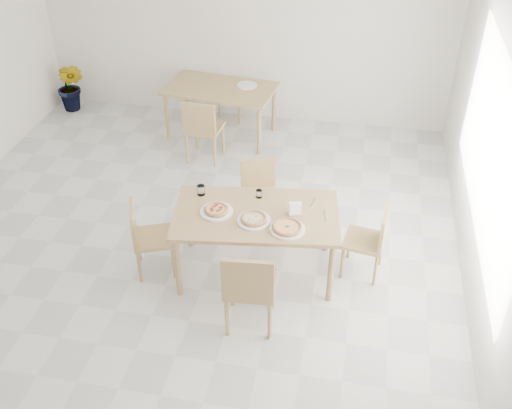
% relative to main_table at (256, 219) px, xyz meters
% --- Properties ---
extents(room, '(7.28, 7.00, 7.00)m').
position_rel_main_table_xyz_m(room, '(2.11, 0.34, 0.82)').
color(room, silver).
rests_on(room, ground).
extents(main_table, '(1.74, 1.14, 0.75)m').
position_rel_main_table_xyz_m(main_table, '(0.00, 0.00, 0.00)').
color(main_table, tan).
rests_on(main_table, ground).
extents(chair_south, '(0.50, 0.50, 0.93)m').
position_rel_main_table_xyz_m(chair_south, '(0.09, -0.80, -0.14)').
color(chair_south, tan).
rests_on(chair_south, ground).
extents(chair_north, '(0.51, 0.51, 0.80)m').
position_rel_main_table_xyz_m(chair_north, '(-0.12, 0.86, -0.21)').
color(chair_north, tan).
rests_on(chair_north, ground).
extents(chair_west, '(0.53, 0.53, 0.83)m').
position_rel_main_table_xyz_m(chair_west, '(-1.11, -0.19, -0.20)').
color(chair_west, tan).
rests_on(chair_west, ground).
extents(chair_east, '(0.45, 0.45, 0.81)m').
position_rel_main_table_xyz_m(chair_east, '(1.16, 0.20, -0.21)').
color(chair_east, tan).
rests_on(chair_east, ground).
extents(plate_margherita, '(0.34, 0.34, 0.02)m').
position_rel_main_table_xyz_m(plate_margherita, '(0.34, -0.20, 0.08)').
color(plate_margherita, white).
rests_on(plate_margherita, main_table).
extents(plate_mushroom, '(0.33, 0.33, 0.02)m').
position_rel_main_table_xyz_m(plate_mushroom, '(0.00, -0.13, 0.08)').
color(plate_mushroom, white).
rests_on(plate_mushroom, main_table).
extents(plate_pepperoni, '(0.33, 0.33, 0.02)m').
position_rel_main_table_xyz_m(plate_pepperoni, '(-0.39, -0.05, 0.08)').
color(plate_pepperoni, white).
rests_on(plate_pepperoni, main_table).
extents(pizza_margherita, '(0.30, 0.30, 0.03)m').
position_rel_main_table_xyz_m(pizza_margherita, '(0.34, -0.20, 0.11)').
color(pizza_margherita, tan).
rests_on(pizza_margherita, plate_margherita).
extents(pizza_mushroom, '(0.35, 0.35, 0.03)m').
position_rel_main_table_xyz_m(pizza_mushroom, '(0.00, -0.13, 0.11)').
color(pizza_mushroom, tan).
rests_on(pizza_mushroom, plate_mushroom).
extents(pizza_pepperoni, '(0.31, 0.31, 0.03)m').
position_rel_main_table_xyz_m(pizza_pepperoni, '(-0.39, -0.05, 0.11)').
color(pizza_pepperoni, tan).
rests_on(pizza_pepperoni, plate_pepperoni).
extents(tumbler_a, '(0.08, 0.08, 0.11)m').
position_rel_main_table_xyz_m(tumbler_a, '(-0.62, 0.22, 0.13)').
color(tumbler_a, white).
rests_on(tumbler_a, main_table).
extents(tumbler_b, '(0.06, 0.06, 0.08)m').
position_rel_main_table_xyz_m(tumbler_b, '(-0.02, 0.28, 0.12)').
color(tumbler_b, white).
rests_on(tumbler_b, main_table).
extents(napkin_holder, '(0.14, 0.10, 0.14)m').
position_rel_main_table_xyz_m(napkin_holder, '(0.38, 0.05, 0.14)').
color(napkin_holder, silver).
rests_on(napkin_holder, main_table).
extents(fork_a, '(0.05, 0.20, 0.01)m').
position_rel_main_table_xyz_m(fork_a, '(0.68, 0.09, 0.08)').
color(fork_a, silver).
rests_on(fork_a, main_table).
extents(fork_b, '(0.04, 0.19, 0.01)m').
position_rel_main_table_xyz_m(fork_b, '(0.53, 0.29, 0.08)').
color(fork_b, silver).
rests_on(fork_b, main_table).
extents(second_table, '(1.60, 1.03, 0.75)m').
position_rel_main_table_xyz_m(second_table, '(-1.06, 2.84, -0.01)').
color(second_table, tan).
rests_on(second_table, ground).
extents(chair_back_s, '(0.48, 0.48, 0.91)m').
position_rel_main_table_xyz_m(chair_back_s, '(-1.12, 2.08, -0.15)').
color(chair_back_s, tan).
rests_on(chair_back_s, ground).
extents(chair_back_n, '(0.60, 0.60, 0.91)m').
position_rel_main_table_xyz_m(chair_back_n, '(-0.92, 3.57, -0.15)').
color(chair_back_n, tan).
rests_on(chair_back_n, ground).
extents(plate_empty, '(0.28, 0.28, 0.02)m').
position_rel_main_table_xyz_m(plate_empty, '(-0.70, 2.95, 0.08)').
color(plate_empty, white).
rests_on(plate_empty, second_table).
extents(potted_plant, '(0.47, 0.39, 0.79)m').
position_rel_main_table_xyz_m(potted_plant, '(-3.52, 3.19, -0.28)').
color(potted_plant, '#1F6A27').
rests_on(potted_plant, ground).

